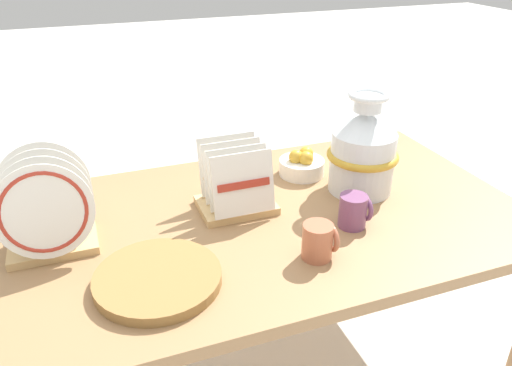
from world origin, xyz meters
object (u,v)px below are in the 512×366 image
at_px(fruit_bowl, 302,165).
at_px(mug_plum_glaze, 354,211).
at_px(dish_rack_round_plates, 47,214).
at_px(dish_rack_square_plates, 236,189).
at_px(wicker_charger_stack, 158,279).
at_px(ceramic_vase, 363,150).
at_px(mug_terracotta_glaze, 319,241).

bearing_deg(fruit_bowl, mug_plum_glaze, -90.33).
height_order(mug_plum_glaze, fruit_bowl, mug_plum_glaze).
xyz_separation_m(dish_rack_round_plates, dish_rack_square_plates, (0.51, 0.03, -0.04)).
relative_size(dish_rack_square_plates, fruit_bowl, 1.45).
distance_m(wicker_charger_stack, mug_plum_glaze, 0.56).
bearing_deg(wicker_charger_stack, ceramic_vase, 19.69).
relative_size(wicker_charger_stack, mug_terracotta_glaze, 3.17).
xyz_separation_m(mug_terracotta_glaze, fruit_bowl, (0.16, 0.44, -0.01)).
bearing_deg(mug_terracotta_glaze, dish_rack_round_plates, 156.49).
height_order(dish_rack_round_plates, mug_plum_glaze, dish_rack_round_plates).
bearing_deg(fruit_bowl, mug_terracotta_glaze, -109.93).
xyz_separation_m(wicker_charger_stack, mug_terracotta_glaze, (0.40, -0.03, 0.03)).
bearing_deg(mug_terracotta_glaze, wicker_charger_stack, 174.98).
bearing_deg(mug_terracotta_glaze, dish_rack_square_plates, 111.28).
distance_m(dish_rack_round_plates, dish_rack_square_plates, 0.51).
relative_size(dish_rack_square_plates, wicker_charger_stack, 0.73).
relative_size(ceramic_vase, dish_rack_round_plates, 1.23).
height_order(ceramic_vase, dish_rack_square_plates, ceramic_vase).
xyz_separation_m(dish_rack_square_plates, fruit_bowl, (0.28, 0.14, -0.03)).
bearing_deg(dish_rack_round_plates, fruit_bowl, 12.16).
distance_m(ceramic_vase, dish_rack_round_plates, 0.91).
distance_m(dish_rack_round_plates, wicker_charger_stack, 0.34).
bearing_deg(wicker_charger_stack, mug_plum_glaze, 6.53).
bearing_deg(mug_terracotta_glaze, fruit_bowl, 70.07).
xyz_separation_m(ceramic_vase, fruit_bowl, (-0.13, 0.16, -0.10)).
distance_m(dish_rack_square_plates, mug_terracotta_glaze, 0.32).
height_order(mug_plum_glaze, mug_terracotta_glaze, same).
height_order(dish_rack_square_plates, mug_terracotta_glaze, dish_rack_square_plates).
relative_size(wicker_charger_stack, mug_plum_glaze, 3.17).
bearing_deg(ceramic_vase, dish_rack_square_plates, 176.79).
bearing_deg(dish_rack_square_plates, ceramic_vase, -3.21).
height_order(dish_rack_square_plates, mug_plum_glaze, dish_rack_square_plates).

